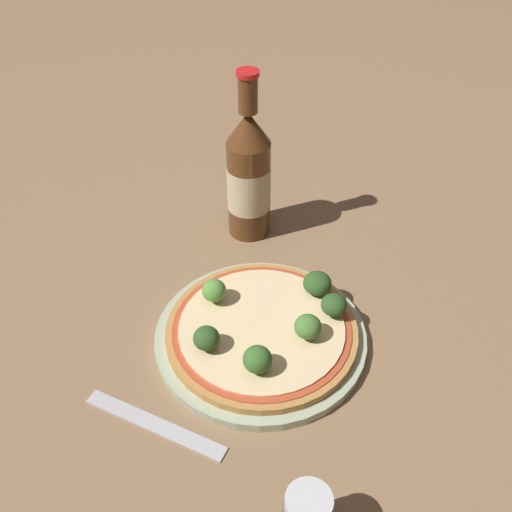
{
  "coord_description": "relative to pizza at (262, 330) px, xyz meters",
  "views": [
    {
      "loc": [
        -0.35,
        -0.35,
        0.56
      ],
      "look_at": [
        0.05,
        0.06,
        0.06
      ],
      "focal_mm": 42.0,
      "sensor_mm": 36.0,
      "label": 1
    }
  ],
  "objects": [
    {
      "name": "plate",
      "position": [
        -0.0,
        0.0,
        -0.01
      ],
      "size": [
        0.25,
        0.25,
        0.01
      ],
      "color": "#A3B293",
      "rests_on": "ground_plane"
    },
    {
      "name": "broccoli_floret_2",
      "position": [
        -0.01,
        0.07,
        0.03
      ],
      "size": [
        0.03,
        0.03,
        0.03
      ],
      "color": "#89A866",
      "rests_on": "pizza"
    },
    {
      "name": "pizza",
      "position": [
        0.0,
        0.0,
        0.0
      ],
      "size": [
        0.23,
        0.23,
        0.01
      ],
      "color": "#B77F42",
      "rests_on": "plate"
    },
    {
      "name": "broccoli_floret_0",
      "position": [
        -0.07,
        0.02,
        0.02
      ],
      "size": [
        0.03,
        0.03,
        0.03
      ],
      "color": "#89A866",
      "rests_on": "pizza"
    },
    {
      "name": "fork",
      "position": [
        -0.16,
        -0.0,
        -0.02
      ],
      "size": [
        0.07,
        0.16,
        0.0
      ],
      "rotation": [
        0.0,
        0.0,
        1.92
      ],
      "color": "#B2B2B7",
      "rests_on": "ground_plane"
    },
    {
      "name": "ground_plane",
      "position": [
        0.01,
        0.01,
        -0.02
      ],
      "size": [
        3.0,
        3.0,
        0.0
      ],
      "primitive_type": "plane",
      "color": "#846647"
    },
    {
      "name": "broccoli_floret_5",
      "position": [
        0.09,
        -0.01,
        0.02
      ],
      "size": [
        0.04,
        0.04,
        0.03
      ],
      "color": "#89A866",
      "rests_on": "pizza"
    },
    {
      "name": "broccoli_floret_1",
      "position": [
        0.03,
        -0.05,
        0.02
      ],
      "size": [
        0.03,
        0.03,
        0.03
      ],
      "color": "#89A866",
      "rests_on": "pizza"
    },
    {
      "name": "broccoli_floret_4",
      "position": [
        0.08,
        -0.05,
        0.02
      ],
      "size": [
        0.03,
        0.03,
        0.03
      ],
      "color": "#89A866",
      "rests_on": "pizza"
    },
    {
      "name": "broccoli_floret_3",
      "position": [
        -0.05,
        -0.04,
        0.02
      ],
      "size": [
        0.03,
        0.03,
        0.03
      ],
      "color": "#89A866",
      "rests_on": "pizza"
    },
    {
      "name": "beer_bottle",
      "position": [
        0.14,
        0.17,
        0.08
      ],
      "size": [
        0.06,
        0.06,
        0.25
      ],
      "color": "#563319",
      "rests_on": "ground_plane"
    }
  ]
}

